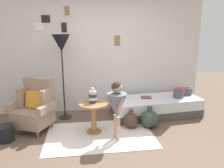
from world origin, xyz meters
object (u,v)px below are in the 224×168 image
object	(u,v)px
armchair	(35,107)
floor_lamp	(61,47)
person_child	(117,104)
daybed	(156,107)
vase_striped	(93,97)
book_on_daybed	(146,97)
demijohn_far	(149,119)
magazine_basket	(5,133)
demijohn_near	(131,120)
side_table	(94,112)

from	to	relation	value
armchair	floor_lamp	xyz separation A→B (m)	(0.51, 0.49, 1.09)
person_child	daybed	bearing A→B (deg)	43.64
armchair	vase_striped	bearing A→B (deg)	-13.91
floor_lamp	book_on_daybed	bearing A→B (deg)	-3.76
book_on_daybed	demijohn_far	size ratio (longest dim) A/B	0.51
vase_striped	demijohn_far	bearing A→B (deg)	1.24
vase_striped	magazine_basket	world-z (taller)	vase_striped
demijohn_far	floor_lamp	bearing A→B (deg)	156.12
demijohn_near	demijohn_far	world-z (taller)	demijohn_far
side_table	vase_striped	distance (m)	0.28
demijohn_far	person_child	bearing A→B (deg)	-150.44
side_table	vase_striped	bearing A→B (deg)	102.41
armchair	daybed	distance (m)	2.54
demijohn_far	armchair	bearing A→B (deg)	173.59
demijohn_far	demijohn_near	bearing A→B (deg)	174.81
armchair	floor_lamp	bearing A→B (deg)	44.04
armchair	vase_striped	xyz separation A→B (m)	(1.08, -0.27, 0.24)
armchair	vase_striped	size ratio (longest dim) A/B	3.50
person_child	side_table	bearing A→B (deg)	137.15
person_child	magazine_basket	world-z (taller)	person_child
daybed	vase_striped	size ratio (longest dim) A/B	7.10
vase_striped	demijohn_far	xyz separation A→B (m)	(1.09, 0.02, -0.50)
daybed	magazine_basket	size ratio (longest dim) A/B	7.03
floor_lamp	person_child	size ratio (longest dim) A/B	1.71
book_on_daybed	person_child	bearing A→B (deg)	-128.95
demijohn_far	daybed	bearing A→B (deg)	60.58
daybed	vase_striped	bearing A→B (deg)	-156.57
demijohn_near	floor_lamp	bearing A→B (deg)	151.64
daybed	demijohn_near	world-z (taller)	daybed
demijohn_far	magazine_basket	distance (m)	2.61
daybed	side_table	world-z (taller)	side_table
person_child	demijohn_near	world-z (taller)	person_child
armchair	demijohn_far	xyz separation A→B (m)	(2.17, -0.24, -0.26)
armchair	magazine_basket	xyz separation A→B (m)	(-0.43, -0.42, -0.30)
floor_lamp	magazine_basket	size ratio (longest dim) A/B	6.33
book_on_daybed	floor_lamp	bearing A→B (deg)	176.24
daybed	demijohn_far	world-z (taller)	demijohn_far
armchair	person_child	distance (m)	1.61
vase_striped	book_on_daybed	distance (m)	1.39
person_child	magazine_basket	bearing A→B (deg)	173.02
floor_lamp	demijohn_near	bearing A→B (deg)	-28.36
person_child	demijohn_far	world-z (taller)	person_child
vase_striped	demijohn_near	size ratio (longest dim) A/B	0.73
daybed	floor_lamp	distance (m)	2.40
floor_lamp	magazine_basket	bearing A→B (deg)	-136.05
side_table	demijohn_near	world-z (taller)	side_table
armchair	magazine_basket	bearing A→B (deg)	-136.15
armchair	demijohn_far	distance (m)	2.20
armchair	daybed	bearing A→B (deg)	7.97
demijohn_near	book_on_daybed	bearing A→B (deg)	51.03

